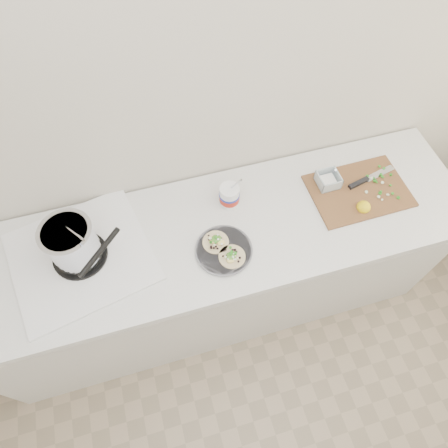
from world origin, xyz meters
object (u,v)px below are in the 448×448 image
object	(u,v)px
stove	(75,248)
taco_plate	(224,249)
cutboard	(357,188)
tub	(230,195)

from	to	relation	value
stove	taco_plate	distance (m)	0.63
taco_plate	cutboard	size ratio (longest dim) A/B	0.54
stove	tub	size ratio (longest dim) A/B	3.14
taco_plate	tub	size ratio (longest dim) A/B	1.19
stove	taco_plate	world-z (taller)	stove
taco_plate	tub	xyz separation A→B (m)	(0.10, 0.24, 0.05)
stove	cutboard	world-z (taller)	stove
taco_plate	tub	distance (m)	0.27
stove	cutboard	distance (m)	1.32
taco_plate	cutboard	xyz separation A→B (m)	(0.71, 0.14, 0.00)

